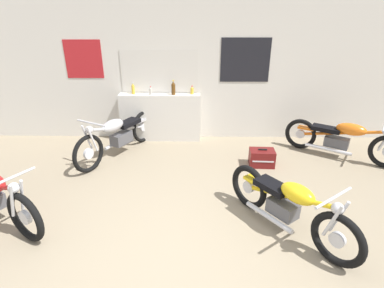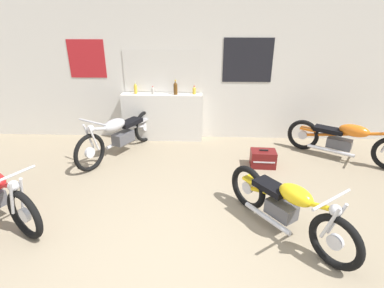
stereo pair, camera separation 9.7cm
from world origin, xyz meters
name	(u,v)px [view 1 (the left image)]	position (x,y,z in m)	size (l,w,h in m)	color
ground_plane	(178,263)	(0.00, 0.00, 0.00)	(24.00, 24.00, 0.00)	gray
wall_back	(187,73)	(-0.01, 3.75, 1.40)	(10.00, 0.07, 2.80)	silver
sill_counter	(160,117)	(-0.57, 3.57, 0.50)	(1.69, 0.28, 1.00)	silver
bottle_leftmost	(133,89)	(-1.11, 3.59, 1.11)	(0.07, 0.07, 0.24)	gold
bottle_left_center	(151,91)	(-0.74, 3.55, 1.08)	(0.06, 0.06, 0.17)	#B7B2A8
bottle_center	(173,88)	(-0.28, 3.55, 1.13)	(0.08, 0.08, 0.30)	#5B3814
bottle_right_center	(192,90)	(0.11, 3.60, 1.08)	(0.07, 0.07, 0.17)	gold
motorcycle_yellow	(288,204)	(1.32, 0.57, 0.39)	(1.22, 1.61, 0.79)	black
motorcycle_silver	(118,134)	(-1.29, 2.77, 0.42)	(1.12, 1.97, 0.86)	black
motorcycle_orange	(342,138)	(2.92, 2.72, 0.39)	(1.82, 1.25, 0.78)	black
hard_case_darkred	(262,158)	(1.38, 2.35, 0.15)	(0.45, 0.33, 0.32)	maroon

